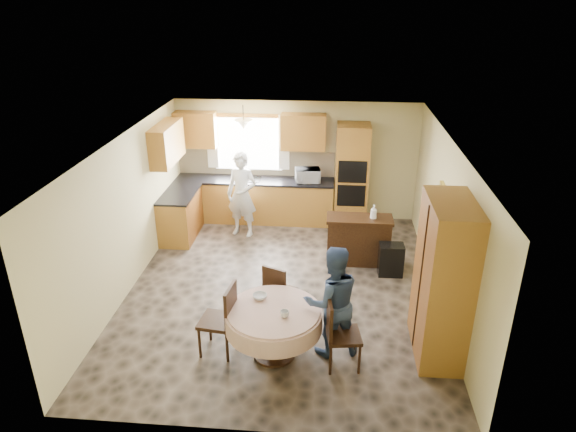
{
  "coord_description": "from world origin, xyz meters",
  "views": [
    {
      "loc": [
        0.71,
        -7.23,
        4.56
      ],
      "look_at": [
        0.06,
        0.3,
        1.19
      ],
      "focal_mm": 32.0,
      "sensor_mm": 36.0,
      "label": 1
    }
  ],
  "objects_px": {
    "dining_table": "(274,320)",
    "person_dining": "(332,302)",
    "chair_right": "(337,330)",
    "chair_left": "(223,316)",
    "cupboard": "(443,281)",
    "sideboard": "(358,241)",
    "oven_tower": "(351,176)",
    "chair_back": "(278,290)",
    "person_sink": "(242,195)"
  },
  "relations": [
    {
      "from": "oven_tower",
      "to": "chair_left",
      "type": "bearing_deg",
      "value": -112.36
    },
    {
      "from": "sideboard",
      "to": "chair_back",
      "type": "xyz_separation_m",
      "value": [
        -1.25,
        -1.87,
        0.1
      ]
    },
    {
      "from": "person_sink",
      "to": "chair_back",
      "type": "bearing_deg",
      "value": -55.35
    },
    {
      "from": "dining_table",
      "to": "person_sink",
      "type": "height_order",
      "value": "person_sink"
    },
    {
      "from": "chair_left",
      "to": "person_dining",
      "type": "distance_m",
      "value": 1.46
    },
    {
      "from": "chair_left",
      "to": "person_dining",
      "type": "bearing_deg",
      "value": 103.43
    },
    {
      "from": "cupboard",
      "to": "oven_tower",
      "type": "bearing_deg",
      "value": 104.76
    },
    {
      "from": "chair_back",
      "to": "chair_right",
      "type": "distance_m",
      "value": 1.29
    },
    {
      "from": "cupboard",
      "to": "dining_table",
      "type": "bearing_deg",
      "value": -172.09
    },
    {
      "from": "dining_table",
      "to": "person_dining",
      "type": "height_order",
      "value": "person_dining"
    },
    {
      "from": "chair_right",
      "to": "person_sink",
      "type": "bearing_deg",
      "value": 18.11
    },
    {
      "from": "chair_right",
      "to": "dining_table",
      "type": "bearing_deg",
      "value": 73.39
    },
    {
      "from": "chair_back",
      "to": "dining_table",
      "type": "bearing_deg",
      "value": 116.46
    },
    {
      "from": "chair_left",
      "to": "oven_tower",
      "type": "bearing_deg",
      "value": 165.41
    },
    {
      "from": "chair_right",
      "to": "chair_left",
      "type": "bearing_deg",
      "value": 76.52
    },
    {
      "from": "sideboard",
      "to": "dining_table",
      "type": "distance_m",
      "value": 2.97
    },
    {
      "from": "dining_table",
      "to": "chair_back",
      "type": "distance_m",
      "value": 0.84
    },
    {
      "from": "chair_back",
      "to": "chair_right",
      "type": "relative_size",
      "value": 0.92
    },
    {
      "from": "dining_table",
      "to": "person_dining",
      "type": "distance_m",
      "value": 0.81
    },
    {
      "from": "chair_left",
      "to": "chair_right",
      "type": "xyz_separation_m",
      "value": [
        1.52,
        -0.14,
        -0.02
      ]
    },
    {
      "from": "chair_right",
      "to": "person_sink",
      "type": "relative_size",
      "value": 0.59
    },
    {
      "from": "chair_right",
      "to": "chair_back",
      "type": "bearing_deg",
      "value": 34.08
    },
    {
      "from": "sideboard",
      "to": "person_dining",
      "type": "bearing_deg",
      "value": -100.08
    },
    {
      "from": "chair_right",
      "to": "sideboard",
      "type": "bearing_deg",
      "value": -15.83
    },
    {
      "from": "dining_table",
      "to": "person_sink",
      "type": "xyz_separation_m",
      "value": [
        -1.03,
        3.67,
        0.29
      ]
    },
    {
      "from": "oven_tower",
      "to": "cupboard",
      "type": "distance_m",
      "value": 4.2
    },
    {
      "from": "chair_back",
      "to": "person_dining",
      "type": "bearing_deg",
      "value": 163.86
    },
    {
      "from": "chair_back",
      "to": "person_dining",
      "type": "xyz_separation_m",
      "value": [
        0.79,
        -0.67,
        0.28
      ]
    },
    {
      "from": "dining_table",
      "to": "person_dining",
      "type": "xyz_separation_m",
      "value": [
        0.76,
        0.16,
        0.22
      ]
    },
    {
      "from": "sideboard",
      "to": "chair_left",
      "type": "xyz_separation_m",
      "value": [
        -1.9,
        -2.69,
        0.16
      ]
    },
    {
      "from": "cupboard",
      "to": "chair_right",
      "type": "relative_size",
      "value": 2.2
    },
    {
      "from": "oven_tower",
      "to": "dining_table",
      "type": "bearing_deg",
      "value": -104.27
    },
    {
      "from": "chair_left",
      "to": "dining_table",
      "type": "bearing_deg",
      "value": 96.31
    },
    {
      "from": "dining_table",
      "to": "person_dining",
      "type": "relative_size",
      "value": 0.81
    },
    {
      "from": "person_dining",
      "to": "cupboard",
      "type": "bearing_deg",
      "value": 170.55
    },
    {
      "from": "oven_tower",
      "to": "person_sink",
      "type": "distance_m",
      "value": 2.26
    },
    {
      "from": "chair_left",
      "to": "chair_right",
      "type": "distance_m",
      "value": 1.52
    },
    {
      "from": "chair_back",
      "to": "person_sink",
      "type": "relative_size",
      "value": 0.54
    },
    {
      "from": "chair_left",
      "to": "chair_back",
      "type": "bearing_deg",
      "value": 149.38
    },
    {
      "from": "chair_left",
      "to": "person_sink",
      "type": "relative_size",
      "value": 0.61
    },
    {
      "from": "person_sink",
      "to": "oven_tower",
      "type": "bearing_deg",
      "value": 33.28
    },
    {
      "from": "oven_tower",
      "to": "chair_left",
      "type": "xyz_separation_m",
      "value": [
        -1.79,
        -4.35,
        -0.49
      ]
    },
    {
      "from": "cupboard",
      "to": "dining_table",
      "type": "distance_m",
      "value": 2.26
    },
    {
      "from": "cupboard",
      "to": "person_dining",
      "type": "height_order",
      "value": "cupboard"
    },
    {
      "from": "cupboard",
      "to": "chair_left",
      "type": "xyz_separation_m",
      "value": [
        -2.86,
        -0.29,
        -0.52
      ]
    },
    {
      "from": "oven_tower",
      "to": "person_dining",
      "type": "xyz_separation_m",
      "value": [
        -0.35,
        -4.2,
        -0.27
      ]
    },
    {
      "from": "chair_right",
      "to": "person_dining",
      "type": "distance_m",
      "value": 0.38
    },
    {
      "from": "cupboard",
      "to": "chair_left",
      "type": "bearing_deg",
      "value": -174.3
    },
    {
      "from": "dining_table",
      "to": "person_sink",
      "type": "relative_size",
      "value": 0.75
    },
    {
      "from": "oven_tower",
      "to": "cupboard",
      "type": "relative_size",
      "value": 0.97
    }
  ]
}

